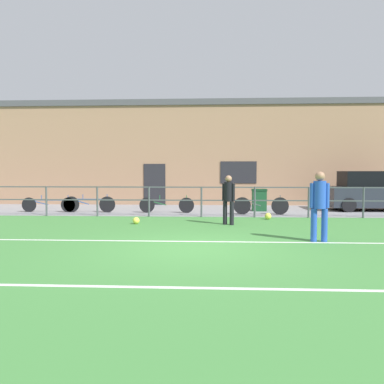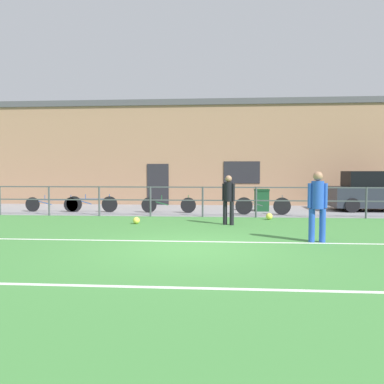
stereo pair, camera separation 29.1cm
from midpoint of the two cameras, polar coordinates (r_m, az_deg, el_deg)
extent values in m
cube|color=#42843D|center=(8.99, -0.72, -8.23)|extent=(60.00, 44.00, 0.04)
cube|color=white|center=(9.76, -0.41, -7.19)|extent=(36.00, 0.11, 0.00)
cube|color=white|center=(6.02, -2.72, -13.70)|extent=(36.00, 0.11, 0.00)
cube|color=gray|center=(17.39, 1.15, -2.64)|extent=(48.00, 5.00, 0.02)
cylinder|color=#474C51|center=(16.23, -20.85, -1.25)|extent=(0.07, 0.07, 1.15)
cylinder|color=#474C51|center=(15.53, -14.09, -1.33)|extent=(0.07, 0.07, 1.15)
cylinder|color=#474C51|center=(15.06, -6.80, -1.39)|extent=(0.07, 0.07, 1.15)
cylinder|color=#474C51|center=(14.85, 0.82, -1.43)|extent=(0.07, 0.07, 1.15)
cylinder|color=#474C51|center=(14.90, 8.53, -1.45)|extent=(0.07, 0.07, 1.15)
cylinder|color=#474C51|center=(15.22, 16.05, -1.44)|extent=(0.07, 0.07, 1.15)
cylinder|color=#474C51|center=(15.79, 23.14, -1.41)|extent=(0.07, 0.07, 1.15)
cube|color=#474C51|center=(14.82, 0.82, 0.70)|extent=(36.00, 0.04, 0.04)
cube|color=#474C51|center=(14.84, 0.82, -1.21)|extent=(36.00, 0.04, 0.04)
cube|color=#A37A5B|center=(21.01, 1.50, 5.20)|extent=(28.00, 2.40, 5.04)
cube|color=#232328|center=(20.03, -5.86, 1.08)|extent=(1.10, 0.04, 2.10)
cube|color=#232328|center=(19.81, 6.34, 2.85)|extent=(1.80, 0.04, 1.10)
cube|color=#4C4C51|center=(21.28, 1.51, 12.41)|extent=(28.00, 2.56, 0.30)
cylinder|color=black|center=(12.72, 5.14, -3.09)|extent=(0.14, 0.14, 0.76)
cylinder|color=black|center=(12.81, 4.17, -3.04)|extent=(0.14, 0.14, 0.76)
cylinder|color=black|center=(12.71, 4.67, 0.04)|extent=(0.28, 0.28, 0.63)
sphere|color=#A37556|center=(12.69, 4.67, 1.94)|extent=(0.21, 0.21, 0.21)
cylinder|color=black|center=(12.64, 5.37, -0.06)|extent=(0.10, 0.10, 0.56)
cylinder|color=black|center=(12.78, 3.97, -0.02)|extent=(0.10, 0.10, 0.56)
cylinder|color=blue|center=(10.11, 16.47, -4.62)|extent=(0.15, 0.15, 0.82)
cylinder|color=blue|center=(10.17, 17.88, -4.59)|extent=(0.15, 0.15, 0.82)
cylinder|color=blue|center=(10.07, 17.25, -0.38)|extent=(0.30, 0.30, 0.68)
sphere|color=#A37556|center=(10.06, 17.29, 2.20)|extent=(0.23, 0.23, 0.23)
cylinder|color=blue|center=(10.03, 16.23, -0.49)|extent=(0.11, 0.11, 0.61)
cylinder|color=blue|center=(10.12, 18.25, -0.49)|extent=(0.11, 0.11, 0.61)
sphere|color=#E5E04C|center=(14.37, 10.41, -3.46)|extent=(0.24, 0.24, 0.24)
sphere|color=#E5E04C|center=(13.06, -8.74, -4.12)|extent=(0.23, 0.23, 0.23)
cube|color=#282D38|center=(18.82, 24.36, -0.60)|extent=(3.85, 1.73, 0.88)
cube|color=black|center=(18.72, 23.86, 1.76)|extent=(2.31, 1.45, 0.67)
cylinder|color=black|center=(17.62, 21.35, -1.76)|extent=(0.60, 0.18, 0.60)
cylinder|color=black|center=(19.20, 19.80, -1.35)|extent=(0.60, 0.18, 0.60)
cylinder|color=black|center=(16.31, -7.06, -1.90)|extent=(0.63, 0.04, 0.63)
cylinder|color=black|center=(16.10, -1.33, -1.94)|extent=(0.63, 0.04, 0.63)
cube|color=#1E6633|center=(16.17, -4.22, -1.19)|extent=(1.27, 0.04, 0.04)
cube|color=#1E6633|center=(16.23, -5.64, -1.55)|extent=(0.80, 0.03, 0.23)
cylinder|color=#1E6633|center=(16.20, -5.22, -0.84)|extent=(0.03, 0.03, 0.20)
cylinder|color=#1E6633|center=(16.08, -1.33, -0.96)|extent=(0.03, 0.03, 0.28)
cylinder|color=black|center=(17.15, -17.57, -1.71)|extent=(0.67, 0.04, 0.67)
cylinder|color=black|center=(16.68, -12.69, -1.78)|extent=(0.67, 0.04, 0.67)
cube|color=#234C99|center=(16.89, -15.17, -1.01)|extent=(1.18, 0.04, 0.04)
cube|color=#234C99|center=(17.02, -16.38, -1.37)|extent=(0.74, 0.03, 0.24)
cylinder|color=#234C99|center=(16.96, -16.03, -0.67)|extent=(0.03, 0.03, 0.20)
cylinder|color=#234C99|center=(16.66, -12.70, -0.80)|extent=(0.03, 0.03, 0.28)
cylinder|color=black|center=(17.87, -23.00, -1.71)|extent=(0.61, 0.04, 0.61)
cylinder|color=black|center=(17.21, -17.99, -1.80)|extent=(0.61, 0.04, 0.61)
cube|color=#234C99|center=(17.51, -20.56, -1.11)|extent=(1.30, 0.04, 0.04)
cube|color=#234C99|center=(17.69, -21.79, -1.41)|extent=(0.82, 0.03, 0.22)
cylinder|color=#234C99|center=(17.62, -21.44, -0.77)|extent=(0.03, 0.03, 0.20)
cylinder|color=#234C99|center=(17.19, -18.01, -0.90)|extent=(0.03, 0.03, 0.28)
cylinder|color=black|center=(15.68, 6.77, -2.00)|extent=(0.68, 0.04, 0.68)
cylinder|color=black|center=(15.84, 12.15, -1.99)|extent=(0.68, 0.04, 0.68)
cube|color=#4C5156|center=(15.73, 9.48, -1.20)|extent=(1.16, 0.04, 0.04)
cube|color=#4C5156|center=(15.70, 8.13, -1.60)|extent=(0.72, 0.03, 0.24)
cylinder|color=#4C5156|center=(15.69, 8.54, -0.83)|extent=(0.03, 0.03, 0.20)
cylinder|color=#4C5156|center=(15.82, 12.16, -0.94)|extent=(0.03, 0.03, 0.28)
cube|color=#194C28|center=(17.14, 9.24, -1.27)|extent=(0.59, 0.50, 0.87)
cube|color=#143D20|center=(17.12, 9.26, 0.31)|extent=(0.63, 0.53, 0.08)
camera|label=1|loc=(0.15, -90.65, -0.04)|focal=36.76mm
camera|label=2|loc=(0.15, 89.35, 0.04)|focal=36.76mm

